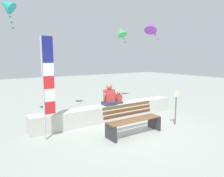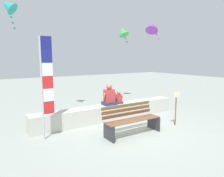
# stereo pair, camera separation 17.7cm
# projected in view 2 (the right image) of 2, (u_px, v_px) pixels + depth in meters

# --- Properties ---
(ground_plane) EXTENTS (40.00, 40.00, 0.00)m
(ground_plane) POSITION_uv_depth(u_px,v_px,m) (132.00, 130.00, 6.56)
(ground_plane) COLOR gray
(seawall_ledge) EXTENTS (5.74, 0.50, 0.57)m
(seawall_ledge) POSITION_uv_depth(u_px,v_px,m) (110.00, 112.00, 7.63)
(seawall_ledge) COLOR beige
(seawall_ledge) RESTS_ON ground
(park_bench) EXTENTS (1.80, 0.62, 0.88)m
(park_bench) POSITION_uv_depth(u_px,v_px,m) (131.00, 120.00, 6.21)
(park_bench) COLOR brown
(park_bench) RESTS_ON ground
(person_adult) EXTENTS (0.52, 0.38, 0.80)m
(person_adult) POSITION_uv_depth(u_px,v_px,m) (109.00, 97.00, 7.53)
(person_adult) COLOR navy
(person_adult) RESTS_ON seawall_ledge
(person_child) EXTENTS (0.32, 0.23, 0.49)m
(person_child) POSITION_uv_depth(u_px,v_px,m) (119.00, 99.00, 7.78)
(person_child) COLOR #343445
(person_child) RESTS_ON seawall_ledge
(flag_banner) EXTENTS (0.34, 0.05, 2.85)m
(flag_banner) POSITION_uv_depth(u_px,v_px,m) (45.00, 82.00, 5.63)
(flag_banner) COLOR #B7B7BC
(flag_banner) RESTS_ON ground
(kite_teal) EXTENTS (0.77, 0.74, 1.07)m
(kite_teal) POSITION_uv_depth(u_px,v_px,m) (8.00, 6.00, 7.20)
(kite_teal) COLOR teal
(kite_green) EXTENTS (0.65, 0.75, 0.91)m
(kite_green) POSITION_uv_depth(u_px,v_px,m) (123.00, 32.00, 11.14)
(kite_green) COLOR green
(kite_purple) EXTENTS (0.90, 0.89, 0.93)m
(kite_purple) POSITION_uv_depth(u_px,v_px,m) (152.00, 26.00, 9.16)
(kite_purple) COLOR purple
(sign_post) EXTENTS (0.24, 0.06, 1.14)m
(sign_post) POSITION_uv_depth(u_px,v_px,m) (176.00, 105.00, 6.97)
(sign_post) COLOR brown
(sign_post) RESTS_ON ground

